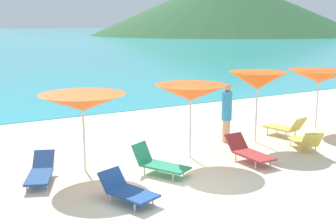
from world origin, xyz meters
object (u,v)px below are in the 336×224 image
object	(u,v)px
umbrella_7	(319,76)
lounge_chair_4	(158,163)
umbrella_4	(83,102)
umbrella_5	(191,93)
lounge_chair_0	(248,151)
lounge_chair_5	(286,127)
umbrella_6	(258,81)
lounge_chair_3	(127,190)
lounge_chair_13	(41,171)
beachgoer_2	(227,111)
lounge_chair_8	(306,141)

from	to	relation	value
umbrella_7	lounge_chair_4	bearing A→B (deg)	-169.03
umbrella_4	umbrella_5	distance (m)	2.99
lounge_chair_0	lounge_chair_5	xyz separation A→B (m)	(2.86, 1.46, 0.04)
umbrella_6	lounge_chair_3	bearing A→B (deg)	-157.75
lounge_chair_13	beachgoer_2	bearing A→B (deg)	28.10
lounge_chair_5	lounge_chair_3	bearing A→B (deg)	8.64
lounge_chair_13	beachgoer_2	xyz separation A→B (m)	(6.05, 0.61, 0.75)
lounge_chair_4	lounge_chair_5	bearing A→B (deg)	-15.24
umbrella_5	lounge_chair_5	xyz separation A→B (m)	(4.04, 0.33, -1.52)
umbrella_5	lounge_chair_4	distance (m)	2.27
lounge_chair_5	lounge_chair_8	world-z (taller)	lounge_chair_5
lounge_chair_3	umbrella_5	bearing A→B (deg)	14.77
umbrella_6	lounge_chair_3	size ratio (longest dim) A/B	1.57
lounge_chair_8	lounge_chair_3	bearing A→B (deg)	32.43
umbrella_7	umbrella_4	bearing A→B (deg)	-178.37
umbrella_4	lounge_chair_4	xyz separation A→B (m)	(1.51, -1.17, -1.49)
umbrella_7	lounge_chair_8	distance (m)	3.51
lounge_chair_13	lounge_chair_0	bearing A→B (deg)	8.26
beachgoer_2	lounge_chair_4	bearing A→B (deg)	-60.91
umbrella_7	lounge_chair_0	size ratio (longest dim) A/B	1.38
lounge_chair_4	lounge_chair_5	world-z (taller)	lounge_chair_5
umbrella_6	lounge_chair_8	size ratio (longest dim) A/B	1.53
umbrella_6	lounge_chair_5	xyz separation A→B (m)	(1.33, -0.00, -1.65)
lounge_chair_4	beachgoer_2	xyz separation A→B (m)	(3.37, 1.60, 0.70)
lounge_chair_0	lounge_chair_5	world-z (taller)	lounge_chair_5
lounge_chair_3	lounge_chair_5	size ratio (longest dim) A/B	0.99
lounge_chair_5	lounge_chair_13	xyz separation A→B (m)	(-8.18, -0.13, -0.08)
lounge_chair_4	umbrella_6	bearing A→B (deg)	-11.74
umbrella_6	lounge_chair_4	bearing A→B (deg)	-165.07
lounge_chair_5	umbrella_5	bearing A→B (deg)	-4.96
umbrella_7	lounge_chair_4	distance (m)	7.61
umbrella_5	lounge_chair_0	bearing A→B (deg)	-43.82
umbrella_6	lounge_chair_4	world-z (taller)	umbrella_6
umbrella_4	lounge_chair_4	world-z (taller)	umbrella_4
umbrella_7	lounge_chair_3	xyz separation A→B (m)	(-8.71, -2.58, -1.64)
lounge_chair_8	lounge_chair_5	bearing A→B (deg)	-89.94
umbrella_4	lounge_chair_3	bearing A→B (deg)	-87.42
umbrella_6	lounge_chair_5	world-z (taller)	umbrella_6
lounge_chair_13	umbrella_5	bearing A→B (deg)	19.50
umbrella_5	beachgoer_2	xyz separation A→B (m)	(1.91, 0.82, -0.85)
lounge_chair_4	lounge_chair_5	xyz separation A→B (m)	(5.50, 1.11, 0.03)
umbrella_4	lounge_chair_4	bearing A→B (deg)	-37.69
lounge_chair_5	lounge_chair_4	bearing A→B (deg)	1.78
lounge_chair_4	lounge_chair_13	bearing A→B (deg)	133.19
lounge_chair_0	lounge_chair_8	bearing A→B (deg)	-2.04
umbrella_5	lounge_chair_5	size ratio (longest dim) A/B	1.47
lounge_chair_13	lounge_chair_3	bearing A→B (deg)	-36.94
lounge_chair_5	beachgoer_2	bearing A→B (deg)	-22.48
lounge_chair_0	lounge_chair_5	bearing A→B (deg)	26.90
lounge_chair_0	beachgoer_2	world-z (taller)	beachgoer_2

